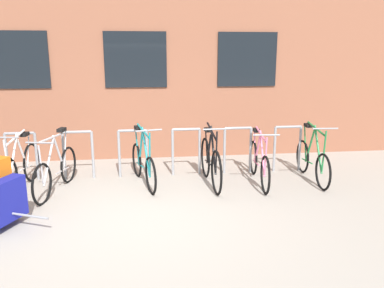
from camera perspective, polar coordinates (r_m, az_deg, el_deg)
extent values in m
plane|color=#9E998E|center=(5.70, -8.12, -10.52)|extent=(42.00, 42.00, 0.00)
cube|color=brown|center=(12.20, -8.14, 17.54)|extent=(28.00, 7.47, 6.45)
cube|color=black|center=(8.78, -24.45, 11.17)|extent=(1.30, 0.04, 1.15)
cube|color=black|center=(8.40, -8.28, 12.15)|extent=(1.30, 0.04, 1.15)
cube|color=black|center=(8.70, 8.11, 12.19)|extent=(1.30, 0.04, 1.15)
cylinder|color=gray|center=(7.76, -25.52, -1.81)|extent=(0.05, 0.05, 0.88)
cylinder|color=gray|center=(7.61, -21.85, -1.74)|extent=(0.05, 0.05, 0.88)
cylinder|color=gray|center=(7.59, -24.01, 1.45)|extent=(0.52, 0.05, 0.05)
cylinder|color=gray|center=(7.50, -18.27, -1.66)|extent=(0.05, 0.05, 0.88)
cylinder|color=gray|center=(7.42, -14.36, -1.56)|extent=(0.05, 0.05, 0.88)
cylinder|color=gray|center=(7.36, -16.55, 1.72)|extent=(0.52, 0.05, 0.05)
cylinder|color=gray|center=(7.37, -10.63, -1.47)|extent=(0.05, 0.05, 0.88)
cylinder|color=gray|center=(7.35, -6.61, -1.36)|extent=(0.05, 0.05, 0.88)
cylinder|color=gray|center=(7.26, -8.74, 1.96)|extent=(0.52, 0.05, 0.05)
cylinder|color=gray|center=(7.37, -2.85, -1.25)|extent=(0.05, 0.05, 0.88)
cylinder|color=gray|center=(7.43, 1.12, -1.13)|extent=(0.05, 0.05, 0.88)
cylinder|color=gray|center=(7.30, -0.87, 2.17)|extent=(0.52, 0.05, 0.05)
cylinder|color=gray|center=(7.51, 4.78, -1.01)|extent=(0.05, 0.05, 0.88)
cylinder|color=gray|center=(7.63, 8.58, -0.88)|extent=(0.05, 0.05, 0.88)
cylinder|color=gray|center=(7.47, 6.79, 2.34)|extent=(0.52, 0.05, 0.05)
cylinder|color=gray|center=(7.77, 12.02, -0.77)|extent=(0.05, 0.05, 0.88)
cylinder|color=gray|center=(7.95, 15.53, -0.65)|extent=(0.05, 0.05, 0.88)
cylinder|color=gray|center=(7.77, 13.98, 2.46)|extent=(0.52, 0.05, 0.05)
torus|color=black|center=(7.92, 15.92, -1.77)|extent=(0.08, 0.65, 0.65)
torus|color=black|center=(7.00, 18.68, -3.91)|extent=(0.08, 0.65, 0.65)
cylinder|color=#1E7238|center=(7.17, 18.04, -0.70)|extent=(0.06, 0.49, 0.78)
cylinder|color=#1E7238|center=(7.53, 16.92, -0.32)|extent=(0.06, 0.36, 0.69)
cylinder|color=#1E7238|center=(7.25, 17.75, 2.18)|extent=(0.08, 0.80, 0.13)
cylinder|color=#1E7238|center=(7.69, 16.54, -2.42)|extent=(0.05, 0.51, 0.07)
cylinder|color=#1E7238|center=(7.76, 16.28, 0.29)|extent=(0.04, 0.20, 0.63)
cylinder|color=#1E7238|center=(6.93, 18.82, -1.03)|extent=(0.03, 0.08, 0.72)
cube|color=black|center=(7.61, 16.68, 2.64)|extent=(0.11, 0.21, 0.06)
cylinder|color=gray|center=(6.87, 18.98, 2.16)|extent=(0.44, 0.05, 0.03)
torus|color=black|center=(7.69, -22.50, -2.49)|extent=(0.11, 0.71, 0.71)
torus|color=black|center=(6.82, -25.42, -4.70)|extent=(0.11, 0.71, 0.71)
cylinder|color=silver|center=(6.98, -24.77, -1.73)|extent=(0.08, 0.47, 0.71)
cylinder|color=silver|center=(7.33, -23.59, -1.38)|extent=(0.07, 0.34, 0.60)
cylinder|color=silver|center=(7.06, -24.51, 0.87)|extent=(0.11, 0.76, 0.14)
cylinder|color=silver|center=(7.48, -23.15, -3.18)|extent=(0.07, 0.49, 0.07)
cylinder|color=silver|center=(7.54, -22.92, -0.73)|extent=(0.04, 0.20, 0.54)
cylinder|color=silver|center=(6.76, -25.60, -2.06)|extent=(0.04, 0.08, 0.64)
cube|color=black|center=(7.40, -23.37, 1.33)|extent=(0.12, 0.21, 0.06)
cylinder|color=gray|center=(6.71, -25.81, 0.87)|extent=(0.44, 0.07, 0.03)
torus|color=black|center=(7.37, -17.69, -2.93)|extent=(0.17, 0.66, 0.66)
torus|color=black|center=(6.44, -21.17, -5.53)|extent=(0.17, 0.66, 0.66)
cylinder|color=#B7B7BC|center=(6.61, -20.31, -2.40)|extent=(0.14, 0.51, 0.68)
cylinder|color=#B7B7BC|center=(6.97, -18.93, -1.35)|extent=(0.11, 0.39, 0.71)
cylinder|color=#B7B7BC|center=(6.69, -19.94, 0.88)|extent=(0.20, 0.83, 0.07)
cylinder|color=#B7B7BC|center=(7.14, -18.46, -3.70)|extent=(0.13, 0.53, 0.07)
cylinder|color=#B7B7BC|center=(7.21, -18.13, -0.64)|extent=(0.06, 0.20, 0.66)
cylinder|color=#B7B7BC|center=(6.37, -21.30, -2.84)|extent=(0.04, 0.08, 0.62)
cube|color=black|center=(7.05, -18.61, 1.99)|extent=(0.14, 0.22, 0.06)
cylinder|color=gray|center=(6.31, -21.46, 0.17)|extent=(0.44, 0.11, 0.03)
torus|color=black|center=(7.35, 1.97, -1.99)|extent=(0.07, 0.75, 0.75)
torus|color=black|center=(6.44, 3.61, -4.21)|extent=(0.07, 0.75, 0.75)
cylinder|color=black|center=(6.60, 3.15, -0.88)|extent=(0.05, 0.46, 0.76)
cylinder|color=black|center=(6.97, 2.51, -0.78)|extent=(0.05, 0.34, 0.61)
cylinder|color=black|center=(6.68, 2.91, 1.88)|extent=(0.06, 0.74, 0.19)
cylinder|color=black|center=(7.13, 2.34, -2.70)|extent=(0.04, 0.49, 0.08)
cylinder|color=black|center=(7.19, 2.13, -0.11)|extent=(0.03, 0.20, 0.54)
cylinder|color=black|center=(6.37, 3.60, -1.17)|extent=(0.03, 0.08, 0.69)
cube|color=black|center=(7.05, 2.29, 2.08)|extent=(0.11, 0.20, 0.06)
cylinder|color=gray|center=(6.31, 3.60, 2.20)|extent=(0.44, 0.04, 0.03)
torus|color=black|center=(7.60, 9.01, -1.98)|extent=(0.10, 0.66, 0.66)
torus|color=black|center=(6.57, 10.71, -4.49)|extent=(0.10, 0.66, 0.66)
cylinder|color=pink|center=(6.77, 10.30, -1.34)|extent=(0.09, 0.53, 0.70)
cylinder|color=pink|center=(7.19, 9.59, -0.82)|extent=(0.08, 0.40, 0.61)
cylinder|color=pink|center=(6.88, 10.09, 1.44)|extent=(0.12, 0.87, 0.13)
cylinder|color=pink|center=(7.35, 9.38, -2.72)|extent=(0.08, 0.55, 0.07)
cylinder|color=pink|center=(7.45, 9.21, -0.13)|extent=(0.04, 0.20, 0.55)
cylinder|color=pink|center=(6.50, 10.79, -1.75)|extent=(0.04, 0.08, 0.64)
cube|color=black|center=(7.30, 9.42, 2.02)|extent=(0.12, 0.21, 0.06)
cylinder|color=gray|center=(6.45, 10.87, 1.30)|extent=(0.44, 0.07, 0.03)
torus|color=black|center=(7.43, -8.11, -2.37)|extent=(0.19, 0.63, 0.64)
torus|color=black|center=(6.48, -6.08, -4.64)|extent=(0.19, 0.63, 0.64)
cylinder|color=teal|center=(6.65, -6.77, -1.15)|extent=(0.15, 0.48, 0.79)
cylinder|color=teal|center=(7.03, -7.55, -0.79)|extent=(0.12, 0.36, 0.69)
cylinder|color=teal|center=(6.73, -7.20, 1.95)|extent=(0.22, 0.78, 0.13)
cylinder|color=teal|center=(7.20, -7.65, -3.05)|extent=(0.15, 0.50, 0.07)
cylinder|color=teal|center=(7.27, -8.03, -0.16)|extent=(0.07, 0.20, 0.63)
cylinder|color=teal|center=(6.41, -6.22, -1.48)|extent=(0.05, 0.08, 0.73)
cube|color=black|center=(7.11, -7.95, 2.37)|extent=(0.14, 0.22, 0.06)
cylinder|color=gray|center=(6.34, -6.36, 2.00)|extent=(0.43, 0.13, 0.03)
torus|color=black|center=(6.23, -25.91, -7.70)|extent=(0.42, 0.22, 0.44)
cylinder|color=gray|center=(5.53, -22.67, -9.73)|extent=(0.51, 0.25, 0.03)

